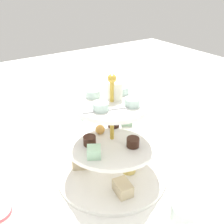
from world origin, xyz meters
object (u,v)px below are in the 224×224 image
(water_glass_tall_right, at_px, (88,106))
(butter_knife_right, at_px, (0,160))
(tiered_serving_stand, at_px, (112,146))
(water_glass_mid_back, at_px, (186,224))
(butter_knife_left, at_px, (203,142))

(water_glass_tall_right, relative_size, butter_knife_right, 0.82)
(water_glass_tall_right, bearing_deg, tiered_serving_stand, -106.38)
(water_glass_mid_back, bearing_deg, butter_knife_right, 116.91)
(butter_knife_right, distance_m, water_glass_mid_back, 0.53)
(tiered_serving_stand, distance_m, butter_knife_right, 0.33)
(water_glass_mid_back, bearing_deg, tiered_serving_stand, 90.58)
(tiered_serving_stand, bearing_deg, water_glass_mid_back, -89.42)
(water_glass_tall_right, bearing_deg, water_glass_mid_back, -98.34)
(tiered_serving_stand, distance_m, water_glass_tall_right, 0.27)
(water_glass_tall_right, xyz_separation_m, water_glass_mid_back, (-0.07, -0.51, -0.02))
(butter_knife_left, bearing_deg, tiered_serving_stand, 82.46)
(butter_knife_right, bearing_deg, water_glass_tall_right, 135.89)
(water_glass_tall_right, xyz_separation_m, butter_knife_right, (-0.31, -0.04, -0.07))
(water_glass_mid_back, bearing_deg, water_glass_tall_right, 81.66)
(tiered_serving_stand, xyz_separation_m, water_glass_mid_back, (0.00, -0.25, -0.04))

